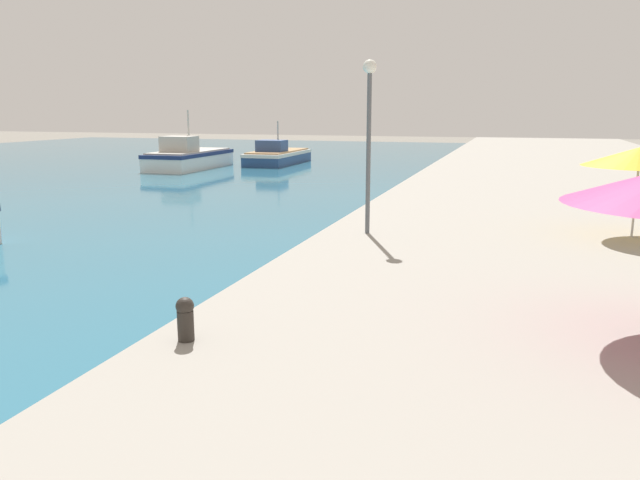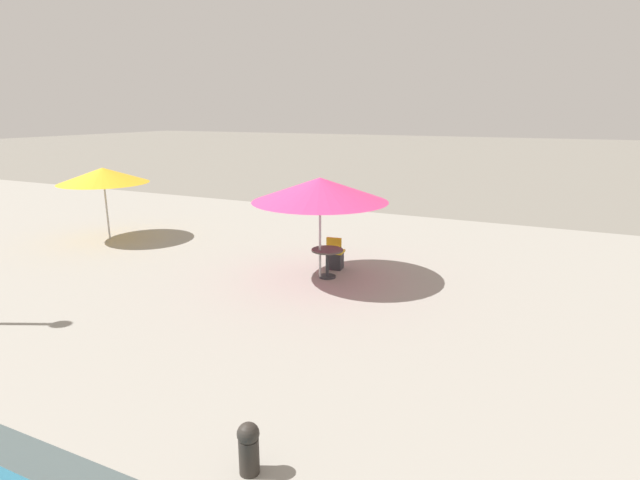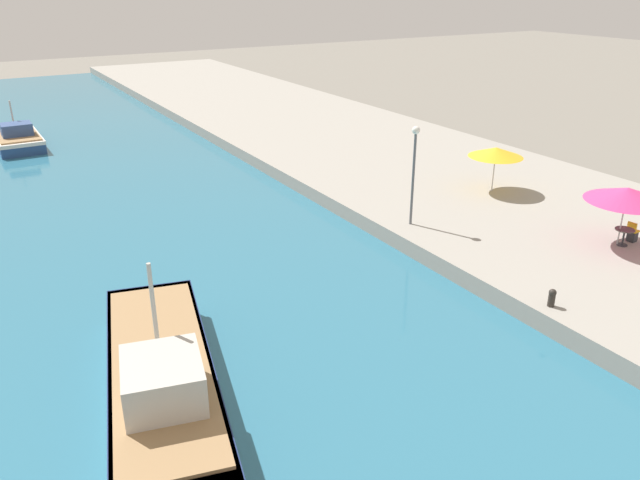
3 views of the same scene
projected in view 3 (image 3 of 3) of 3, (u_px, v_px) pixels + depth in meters
quay_promenade at (329, 135)px, 46.57m from camera, size 16.00×90.00×0.77m
fishing_boat_near at (162, 380)px, 17.47m from camera, size 5.07×10.57×4.39m
fishing_boat_far at (16, 137)px, 44.78m from camera, size 3.00×7.64×3.20m
cafe_umbrella_pink at (627, 194)px, 25.68m from camera, size 3.35×3.35×2.56m
cafe_umbrella_white at (496, 152)px, 32.48m from camera, size 2.84×2.84×2.35m
cafe_table at (624, 234)px, 26.32m from camera, size 0.80×0.80×0.74m
cafe_chair_left at (632, 234)px, 26.79m from camera, size 0.47×0.44×0.91m
mooring_bollard at (552, 297)px, 21.51m from camera, size 0.26×0.26×0.65m
lamppost at (414, 159)px, 27.60m from camera, size 0.36×0.36×4.56m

